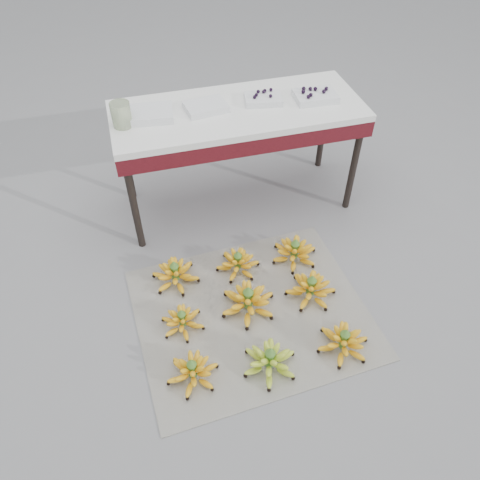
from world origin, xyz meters
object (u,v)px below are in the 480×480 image
object	(u,v)px
bunch_front_left	(193,371)
tray_far_right	(315,96)
bunch_back_center	(238,263)
bunch_back_left	(175,274)
tray_far_left	(149,114)
bunch_mid_left	(182,321)
bunch_back_right	(294,252)
glass_jar	(121,115)
bunch_front_right	(343,342)
bunch_mid_right	(311,289)
bunch_mid_center	(248,301)
newspaper_mat	(252,313)
tray_left	(206,107)
bunch_front_center	(270,361)
vendor_table	(238,120)
tray_right	(263,99)

from	to	relation	value
bunch_front_left	tray_far_right	world-z (taller)	tray_far_right
bunch_back_center	tray_far_right	distance (m)	1.12
bunch_back_left	tray_far_left	world-z (taller)	tray_far_left
bunch_mid_left	tray_far_right	bearing A→B (deg)	26.29
bunch_front_left	tray_far_right	distance (m)	1.76
bunch_back_right	glass_jar	distance (m)	1.29
bunch_back_left	glass_jar	bearing A→B (deg)	94.89
bunch_front_right	bunch_mid_left	xyz separation A→B (m)	(-0.78, 0.36, -0.01)
bunch_mid_right	glass_jar	size ratio (longest dim) A/B	2.63
tray_far_right	glass_jar	xyz separation A→B (m)	(-1.16, 0.01, 0.05)
bunch_back_left	bunch_front_left	bearing A→B (deg)	-99.77
glass_jar	bunch_back_center	bearing A→B (deg)	-49.96
bunch_back_right	tray_far_left	world-z (taller)	tray_far_left
bunch_front_left	bunch_mid_center	distance (m)	0.51
bunch_mid_right	newspaper_mat	bearing A→B (deg)	-152.82
bunch_front_right	bunch_back_left	bearing A→B (deg)	148.02
bunch_mid_left	bunch_back_center	size ratio (longest dim) A/B	0.92
tray_left	bunch_front_center	bearing A→B (deg)	-90.17
vendor_table	glass_jar	world-z (taller)	glass_jar
bunch_mid_center	vendor_table	xyz separation A→B (m)	(0.20, 0.92, 0.57)
bunch_mid_left	bunch_back_right	bearing A→B (deg)	7.61
bunch_mid_center	glass_jar	xyz separation A→B (m)	(-0.48, 0.90, 0.73)
vendor_table	bunch_back_center	bearing A→B (deg)	-105.48
bunch_front_left	tray_right	world-z (taller)	tray_right
tray_right	glass_jar	xyz separation A→B (m)	(-0.84, -0.05, 0.05)
tray_left	tray_far_left	bearing A→B (deg)	179.51
bunch_front_left	bunch_front_right	bearing A→B (deg)	-0.20
newspaper_mat	bunch_mid_right	distance (m)	0.37
bunch_mid_right	bunch_front_right	bearing A→B (deg)	-62.43
bunch_front_center	bunch_back_left	world-z (taller)	bunch_front_center
bunch_front_center	tray_right	world-z (taller)	tray_right
bunch_back_left	bunch_back_center	bearing A→B (deg)	-8.94
bunch_front_center	bunch_back_right	xyz separation A→B (m)	(0.38, 0.67, 0.00)
bunch_mid_center	bunch_back_center	xyz separation A→B (m)	(0.02, 0.30, -0.01)
newspaper_mat	tray_far_right	distance (m)	1.36
bunch_back_left	bunch_back_right	distance (m)	0.73
bunch_front_center	tray_far_left	bearing A→B (deg)	99.62
bunch_mid_center	newspaper_mat	bearing A→B (deg)	-68.37
bunch_front_left	bunch_back_center	size ratio (longest dim) A/B	0.86
tray_left	glass_jar	xyz separation A→B (m)	(-0.49, -0.05, 0.05)
newspaper_mat	bunch_front_left	size ratio (longest dim) A/B	4.62
bunch_back_right	tray_left	world-z (taller)	tray_left
bunch_back_right	bunch_mid_left	bearing A→B (deg)	-154.68
tray_far_right	bunch_front_left	bearing A→B (deg)	-130.73
newspaper_mat	bunch_mid_right	size ratio (longest dim) A/B	3.39
newspaper_mat	tray_left	size ratio (longest dim) A/B	4.77
newspaper_mat	bunch_front_left	world-z (taller)	bunch_front_left
bunch_front_right	tray_right	bearing A→B (deg)	101.95
bunch_mid_left	bunch_back_left	bearing A→B (deg)	71.83
tray_right	bunch_mid_left	bearing A→B (deg)	-127.14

